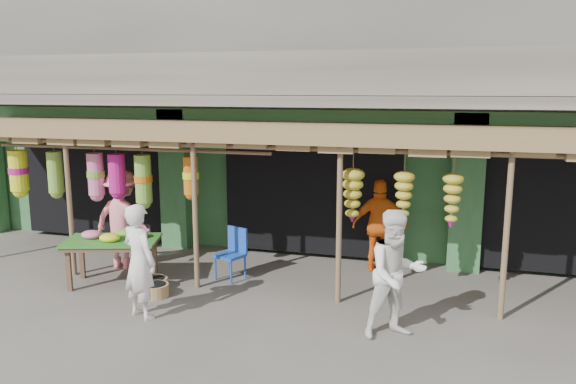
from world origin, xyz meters
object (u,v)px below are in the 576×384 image
(blue_chair, at_px, (233,250))
(person_right, at_px, (396,274))
(person_shopper, at_px, (123,219))
(person_front, at_px, (139,261))
(flower_table, at_px, (113,242))
(person_vendor, at_px, (380,226))

(blue_chair, distance_m, person_right, 3.52)
(blue_chair, relative_size, person_shopper, 0.49)
(person_front, distance_m, person_shopper, 2.58)
(blue_chair, bearing_deg, flower_table, -135.31)
(flower_table, distance_m, blue_chair, 2.12)
(flower_table, bearing_deg, person_right, -26.23)
(person_front, bearing_deg, person_vendor, -112.33)
(person_front, height_order, person_vendor, person_vendor)
(person_shopper, bearing_deg, person_vendor, -160.82)
(blue_chair, height_order, person_vendor, person_vendor)
(flower_table, xyz_separation_m, person_vendor, (4.45, 1.98, 0.11))
(person_vendor, distance_m, person_shopper, 4.92)
(person_front, bearing_deg, person_shopper, -29.55)
(flower_table, height_order, person_shopper, person_shopper)
(person_front, xyz_separation_m, person_vendor, (3.23, 3.17, 0.00))
(blue_chair, height_order, person_front, person_front)
(blue_chair, xyz_separation_m, person_right, (3.07, -1.68, 0.39))
(person_right, bearing_deg, blue_chair, 120.65)
(flower_table, relative_size, person_front, 1.02)
(person_front, distance_m, person_vendor, 4.53)
(blue_chair, distance_m, person_shopper, 2.30)
(person_vendor, bearing_deg, person_right, 96.02)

